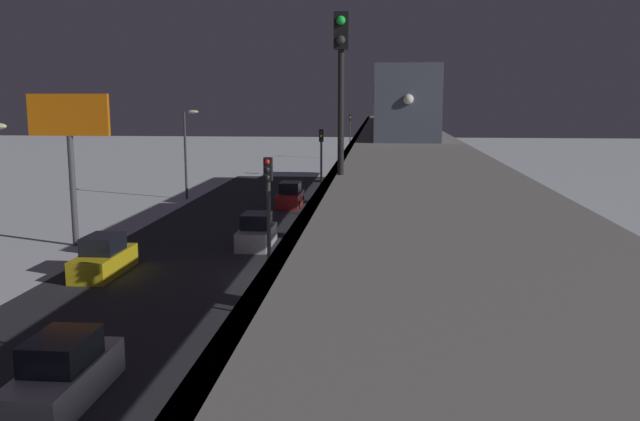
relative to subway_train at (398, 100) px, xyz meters
The scene contains 15 objects.
ground_plane 18.53m from the subway_train, 71.23° to the left, with size 240.00×240.00×0.00m, color silver.
avenue_asphalt 21.18m from the subway_train, 53.43° to the left, with size 11.00×85.02×0.01m, color #28282D.
elevated_railway 15.82m from the subway_train, 89.67° to the left, with size 5.00×85.02×6.74m.
subway_train is the anchor object (origin of this frame).
rail_signal 30.58m from the subway_train, 85.96° to the left, with size 0.36×0.41×4.00m.
sedan_red 12.96m from the subway_train, 36.59° to the right, with size 1.91×4.49×1.97m.
sedan_silver 14.43m from the subway_train, 46.73° to the left, with size 1.80×4.30×1.97m.
sedan_silver_2 32.46m from the subway_train, 71.21° to the left, with size 1.80×4.78×1.97m.
sedan_yellow 23.01m from the subway_train, 47.11° to the left, with size 1.80×4.62×1.97m.
traffic_light_near 22.91m from the subway_train, 75.97° to the left, with size 0.32×0.44×6.40m.
traffic_light_mid 7.21m from the subway_train, 19.15° to the right, with size 0.32×0.44×6.40m.
traffic_light_far 26.55m from the subway_train, 77.98° to the right, with size 0.32×0.44×6.40m.
traffic_light_distant 49.84m from the subway_train, 83.69° to the right, with size 0.32×0.44×6.40m.
commercial_billboard 21.45m from the subway_train, 26.67° to the left, with size 4.80×0.36×8.90m.
street_lamp_far 20.33m from the subway_train, 28.12° to the right, with size 1.35×0.44×7.65m.
Camera 1 is at (-4.13, 31.94, 8.66)m, focal length 38.00 mm.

